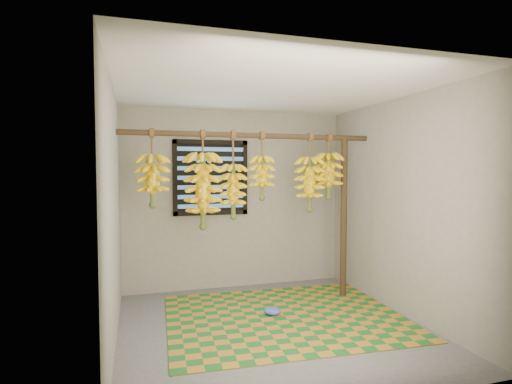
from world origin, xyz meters
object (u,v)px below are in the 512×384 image
object	(u,v)px
support_post	(344,218)
plastic_bag	(272,311)
woven_mat	(285,316)
banana_bunch_c	(233,191)
banana_bunch_f	(329,176)
banana_bunch_d	(262,177)
banana_bunch_b	(203,191)
banana_bunch_e	(310,184)
banana_bunch_a	(152,180)

from	to	relation	value
support_post	plastic_bag	xyz separation A→B (m)	(-1.09, -0.41, -0.95)
woven_mat	banana_bunch_c	size ratio (longest dim) A/B	2.48
support_post	banana_bunch_f	bearing A→B (deg)	180.00
plastic_bag	banana_bunch_d	world-z (taller)	banana_bunch_d
plastic_bag	banana_bunch_f	bearing A→B (deg)	25.12
support_post	banana_bunch_f	size ratio (longest dim) A/B	2.49
support_post	banana_bunch_d	xyz separation A→B (m)	(-1.08, 0.00, 0.51)
banana_bunch_d	banana_bunch_c	bearing A→B (deg)	-180.00
plastic_bag	support_post	bearing A→B (deg)	20.63
plastic_bag	banana_bunch_b	world-z (taller)	banana_bunch_b
banana_bunch_b	banana_bunch_d	world-z (taller)	same
banana_bunch_e	banana_bunch_c	bearing A→B (deg)	180.00
support_post	banana_bunch_d	world-z (taller)	banana_bunch_d
banana_bunch_c	banana_bunch_d	bearing A→B (deg)	0.00
banana_bunch_d	banana_bunch_f	size ratio (longest dim) A/B	0.99
woven_mat	banana_bunch_b	world-z (taller)	banana_bunch_b
banana_bunch_c	banana_bunch_f	xyz separation A→B (m)	(1.22, 0.00, 0.17)
plastic_bag	banana_bunch_a	bearing A→B (deg)	161.70
banana_bunch_a	plastic_bag	bearing A→B (deg)	-18.30
plastic_bag	banana_bunch_c	size ratio (longest dim) A/B	0.19
banana_bunch_d	banana_bunch_a	bearing A→B (deg)	-180.00
woven_mat	banana_bunch_c	distance (m)	1.51
woven_mat	banana_bunch_f	world-z (taller)	banana_bunch_f
banana_bunch_c	banana_bunch_d	distance (m)	0.38
banana_bunch_a	banana_bunch_e	xyz separation A→B (m)	(1.86, 0.00, -0.05)
banana_bunch_b	banana_bunch_f	bearing A→B (deg)	0.00
woven_mat	banana_bunch_e	distance (m)	1.59
woven_mat	plastic_bag	distance (m)	0.14
banana_bunch_b	banana_bunch_d	bearing A→B (deg)	0.00
plastic_bag	banana_bunch_e	distance (m)	1.57
banana_bunch_b	banana_bunch_e	xyz separation A→B (m)	(1.31, 0.00, 0.07)
banana_bunch_d	banana_bunch_f	world-z (taller)	same
plastic_bag	banana_bunch_d	xyz separation A→B (m)	(0.01, 0.41, 1.47)
support_post	banana_bunch_d	size ratio (longest dim) A/B	2.50
banana_bunch_f	support_post	bearing A→B (deg)	0.00
support_post	woven_mat	world-z (taller)	support_post
banana_bunch_c	banana_bunch_e	xyz separation A→B (m)	(0.96, 0.00, 0.07)
banana_bunch_b	banana_bunch_e	distance (m)	1.31
banana_bunch_b	banana_bunch_d	size ratio (longest dim) A/B	1.39
support_post	banana_bunch_b	world-z (taller)	banana_bunch_b
banana_bunch_a	banana_bunch_b	world-z (taller)	same
banana_bunch_a	banana_bunch_e	bearing A→B (deg)	0.00
banana_bunch_b	banana_bunch_f	xyz separation A→B (m)	(1.56, 0.00, 0.17)
woven_mat	banana_bunch_f	bearing A→B (deg)	32.32
woven_mat	banana_bunch_b	distance (m)	1.65
banana_bunch_d	banana_bunch_e	size ratio (longest dim) A/B	0.84
banana_bunch_a	banana_bunch_d	bearing A→B (deg)	0.00
banana_bunch_b	support_post	bearing A→B (deg)	0.00
banana_bunch_f	banana_bunch_d	bearing A→B (deg)	180.00
plastic_bag	banana_bunch_e	bearing A→B (deg)	33.49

